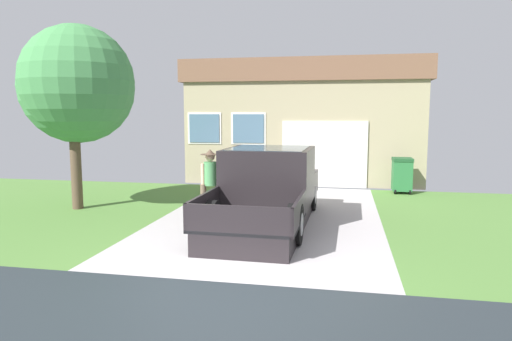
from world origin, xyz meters
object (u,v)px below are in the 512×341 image
(front_yard_tree, at_px, (78,85))
(wheeled_trash_bin, at_px, (402,174))
(pickup_truck, at_px, (269,189))
(handbag, at_px, (215,217))
(house_with_garage, at_px, (307,121))
(person_with_hat, at_px, (210,179))

(front_yard_tree, bearing_deg, wheeled_trash_bin, 25.10)
(pickup_truck, bearing_deg, handbag, -164.14)
(handbag, height_order, wheeled_trash_bin, wheeled_trash_bin)
(pickup_truck, distance_m, house_with_garage, 8.29)
(person_with_hat, relative_size, front_yard_tree, 0.35)
(person_with_hat, bearing_deg, pickup_truck, -27.41)
(person_with_hat, distance_m, wheeled_trash_bin, 6.77)
(handbag, xyz_separation_m, wheeled_trash_bin, (4.73, 4.92, 0.48))
(pickup_truck, relative_size, handbag, 12.27)
(pickup_truck, relative_size, front_yard_tree, 1.10)
(house_with_garage, relative_size, front_yard_tree, 1.83)
(person_with_hat, bearing_deg, wheeled_trash_bin, 13.90)
(house_with_garage, xyz_separation_m, front_yard_tree, (-5.32, -7.60, 1.02))
(house_with_garage, height_order, wheeled_trash_bin, house_with_garage)
(pickup_truck, bearing_deg, person_with_hat, -176.69)
(person_with_hat, relative_size, house_with_garage, 0.19)
(pickup_truck, relative_size, wheeled_trash_bin, 4.67)
(pickup_truck, xyz_separation_m, wheeled_trash_bin, (3.51, 4.60, -0.17))
(handbag, distance_m, house_with_garage, 8.84)
(handbag, height_order, front_yard_tree, front_yard_tree)
(pickup_truck, bearing_deg, wheeled_trash_bin, 53.78)
(wheeled_trash_bin, bearing_deg, house_with_garage, 132.97)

